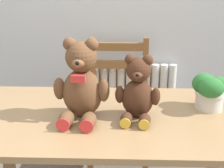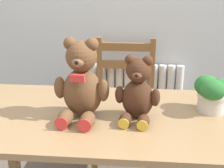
% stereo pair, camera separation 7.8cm
% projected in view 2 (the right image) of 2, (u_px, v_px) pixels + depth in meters
% --- Properties ---
extents(radiator, '(0.75, 0.10, 0.70)m').
position_uv_depth(radiator, '(136.00, 109.00, 2.57)').
color(radiator, silver).
rests_on(radiator, ground_plane).
extents(dining_table, '(1.42, 0.75, 0.73)m').
position_uv_depth(dining_table, '(107.00, 133.00, 1.57)').
color(dining_table, '#9E7A51').
rests_on(dining_table, ground_plane).
extents(wooden_chair_behind, '(0.44, 0.40, 0.92)m').
position_uv_depth(wooden_chair_behind, '(124.00, 102.00, 2.35)').
color(wooden_chair_behind, brown).
rests_on(wooden_chair_behind, ground_plane).
extents(teddy_bear_left, '(0.27, 0.28, 0.39)m').
position_uv_depth(teddy_bear_left, '(82.00, 84.00, 1.47)').
color(teddy_bear_left, brown).
rests_on(teddy_bear_left, dining_table).
extents(teddy_bear_right, '(0.22, 0.23, 0.31)m').
position_uv_depth(teddy_bear_right, '(138.00, 92.00, 1.47)').
color(teddy_bear_right, '#472819').
rests_on(teddy_bear_right, dining_table).
extents(potted_plant, '(0.17, 0.19, 0.18)m').
position_uv_depth(potted_plant, '(212.00, 93.00, 1.54)').
color(potted_plant, beige).
rests_on(potted_plant, dining_table).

